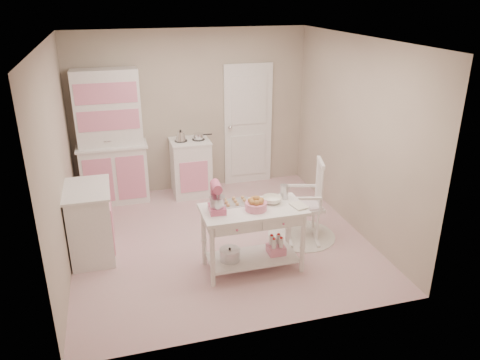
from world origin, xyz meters
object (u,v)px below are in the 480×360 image
object	(u,v)px
hutch	(111,138)
rocking_chair	(303,199)
base_cabinet	(91,222)
bread_basket	(256,206)
work_table	(253,239)
stove	(191,167)
stand_mixer	(217,198)

from	to	relation	value
hutch	rocking_chair	world-z (taller)	hutch
base_cabinet	rocking_chair	bearing A→B (deg)	-5.54
rocking_chair	bread_basket	distance (m)	1.10
hutch	bread_basket	distance (m)	2.94
rocking_chair	work_table	xyz separation A→B (m)	(-0.88, -0.57, -0.15)
work_table	rocking_chair	bearing A→B (deg)	32.83
base_cabinet	work_table	bearing A→B (deg)	-24.29
hutch	base_cabinet	bearing A→B (deg)	-101.69
hutch	bread_basket	xyz separation A→B (m)	(1.53, -2.51, -0.19)
hutch	stove	distance (m)	1.33
stove	work_table	bearing A→B (deg)	-82.78
hutch	bread_basket	bearing A→B (deg)	-58.71
work_table	base_cabinet	bearing A→B (deg)	155.71
stove	bread_basket	distance (m)	2.51
base_cabinet	stove	bearing A→B (deg)	45.75
stove	base_cabinet	world-z (taller)	same
hutch	base_cabinet	world-z (taller)	hutch
stove	work_table	xyz separation A→B (m)	(0.31, -2.41, -0.06)
stove	base_cabinet	distance (m)	2.20
stove	rocking_chair	xyz separation A→B (m)	(1.18, -1.84, 0.09)
hutch	stand_mixer	bearing A→B (deg)	-66.02
base_cabinet	stand_mixer	distance (m)	1.72
hutch	rocking_chair	size ratio (longest dim) A/B	1.89
stove	bread_basket	xyz separation A→B (m)	(0.33, -2.46, 0.39)
stove	stand_mixer	world-z (taller)	stand_mixer
hutch	stove	size ratio (longest dim) A/B	2.26
hutch	base_cabinet	distance (m)	1.76
hutch	rocking_chair	bearing A→B (deg)	-38.43
stove	stand_mixer	size ratio (longest dim) A/B	2.71
work_table	stand_mixer	xyz separation A→B (m)	(-0.42, 0.02, 0.57)
hutch	work_table	size ratio (longest dim) A/B	1.73
bread_basket	stove	bearing A→B (deg)	97.53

